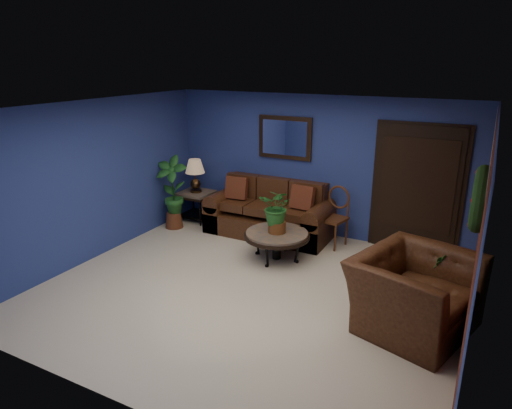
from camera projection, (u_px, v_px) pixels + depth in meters
The scene contains 18 objects.
floor at pixel (250, 290), 6.38m from camera, with size 5.50×5.50×0.00m, color beige.
wall_back at pixel (316, 166), 8.10m from camera, with size 5.50×0.04×2.50m, color navy.
wall_left at pixel (96, 180), 7.20m from camera, with size 0.04×5.00×2.50m, color navy.
wall_right_brick at pixel (480, 242), 4.79m from camera, with size 0.04×5.00×2.50m, color maroon.
ceiling at pixel (249, 108), 5.61m from camera, with size 5.50×5.00×0.02m, color white.
crown_molding at pixel (495, 129), 4.44m from camera, with size 0.03×5.00×0.14m, color white.
wall_mirror at pixel (285, 138), 8.19m from camera, with size 1.02×0.06×0.77m, color #442C18.
closet_door at pixel (417, 190), 7.37m from camera, with size 1.44×0.06×2.18m, color black.
wreath at pixel (480, 199), 4.72m from camera, with size 0.72×0.72×0.16m, color black.
sofa at pixel (271, 216), 8.34m from camera, with size 2.24×0.97×1.01m.
coffee_table at pixel (277, 236), 7.25m from camera, with size 1.05×1.05×0.45m.
end_table at pixel (196, 199), 8.98m from camera, with size 0.64×0.64×0.58m.
table_lamp at pixel (195, 172), 8.81m from camera, with size 0.38×0.38×0.63m.
side_chair at pixel (335, 212), 7.77m from camera, with size 0.52×0.52×1.03m.
armchair at pixel (414, 293), 5.38m from camera, with size 1.38×1.21×0.90m, color #4D2C16.
coffee_plant at pixel (277, 209), 7.11m from camera, with size 0.55×0.49×0.72m.
floor_plant at pixel (437, 280), 5.73m from camera, with size 0.42×0.36×0.83m.
tall_plant at pixel (172, 190), 8.50m from camera, with size 0.65×0.49×1.38m.
Camera 1 is at (2.71, -5.02, 3.10)m, focal length 32.00 mm.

